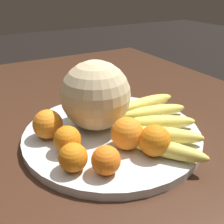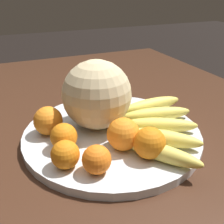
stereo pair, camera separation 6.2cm
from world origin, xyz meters
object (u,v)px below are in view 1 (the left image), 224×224
Objects in this scene: orange_front_left at (127,133)px; orange_front_right at (106,160)px; banana_bunch at (156,122)px; orange_top_small at (73,157)px; orange_mid_center at (67,139)px; melon at (96,95)px; fruit_bowl at (112,133)px; orange_back_left at (155,141)px; orange_back_right at (48,124)px; kitchen_table at (121,163)px.

orange_front_left is 1.27× the size of orange_front_right.
orange_top_small is (0.05, -0.24, 0.01)m from banana_bunch.
melon is at bearing 123.48° from orange_mid_center.
orange_mid_center is (-0.05, -0.12, -0.01)m from orange_front_left.
orange_front_right is (0.13, -0.09, 0.04)m from fruit_bowl.
orange_front_right is at bearing -20.70° from melon.
orange_back_right reaches higher than orange_back_left.
banana_bunch is at bearing 114.89° from orange_front_right.
orange_front_right reaches higher than kitchen_table.
melon reaches higher than orange_mid_center.
orange_back_right is at bearing -162.51° from orange_front_right.
orange_front_left is at bearing -136.26° from banana_bunch.
orange_mid_center is at bearing -56.52° from melon.
melon is 0.18m from orange_top_small.
orange_front_right is at bearing 20.15° from orange_mid_center.
banana_bunch is at bearing 101.56° from orange_top_small.
orange_front_left is 1.04× the size of orange_back_right.
orange_back_right is (-0.13, -0.14, -0.00)m from orange_front_left.
orange_back_right is at bearing -132.83° from orange_front_left.
kitchen_table is 5.39× the size of banana_bunch.
fruit_bowl is 6.29× the size of orange_back_right.
orange_back_right reaches higher than fruit_bowl.
orange_front_right reaches higher than fruit_bowl.
kitchen_table is 3.83× the size of fruit_bowl.
orange_back_left is at bearing 17.30° from melon.
orange_front_right is 0.12m from orange_back_left.
melon reaches higher than fruit_bowl.
orange_top_small is at bearing -127.25° from orange_front_right.
orange_back_left is (0.11, 0.01, 0.13)m from kitchen_table.
orange_front_right is at bearing 52.75° from orange_top_small.
fruit_bowl is at bearing 33.03° from melon.
orange_back_right is (-0.06, -0.16, 0.13)m from kitchen_table.
kitchen_table is 23.10× the size of orange_front_left.
melon is 2.87× the size of orange_mid_center.
orange_back_left is at bearing 91.49° from orange_front_right.
banana_bunch is at bearing 56.34° from melon.
orange_front_right is at bearing -42.55° from kitchen_table.
orange_front_right is 0.19m from orange_back_right.
orange_back_left is 1.17× the size of orange_top_small.
orange_front_left is 0.13m from orange_mid_center.
orange_back_left is 0.25m from orange_back_right.
orange_mid_center is 1.03× the size of orange_top_small.
orange_front_left is (0.06, -0.03, 0.13)m from kitchen_table.
orange_back_left is at bearing 4.90° from kitchen_table.
fruit_bowl is 0.13m from orange_mid_center.
orange_back_right is 0.14m from orange_top_small.
melon is (-0.05, -0.04, 0.18)m from kitchen_table.
orange_mid_center reaches higher than fruit_bowl.
banana_bunch is 0.24m from orange_top_small.
orange_back_left reaches higher than fruit_bowl.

